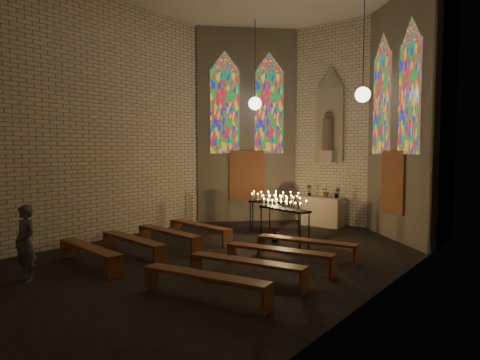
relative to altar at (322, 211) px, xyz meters
The scene contains 18 objects.
floor 5.47m from the altar, 90.00° to the right, with size 12.00×12.00×0.00m, color black.
room 3.83m from the altar, 90.00° to the right, with size 8.22×12.43×7.00m.
altar is the anchor object (origin of this frame).
flower_vase_left 0.89m from the altar, behind, with size 0.21×0.14×0.40m, color #4C723F.
flower_vase_center 0.71m from the altar, 42.28° to the left, with size 0.35×0.31×0.39m, color #4C723F.
flower_vase_right 0.87m from the altar, ahead, with size 0.20×0.16×0.36m, color #4C723F.
aisle_flower_pot 3.15m from the altar, 88.47° to the right, with size 0.23×0.23×0.42m, color #4C723F.
votive_stand_left 2.07m from the altar, 111.89° to the right, with size 1.70×0.97×1.22m.
votive_stand_right 3.38m from the altar, 81.56° to the right, with size 1.76×0.89×1.26m.
pew_left_0 4.66m from the altar, 111.98° to the right, with size 2.48×0.70×0.47m.
pew_right_0 4.66m from the altar, 68.02° to the right, with size 2.48×0.70×0.47m.
pew_left_1 5.79m from the altar, 107.52° to the right, with size 2.48×0.70×0.47m.
pew_right_1 5.79m from the altar, 72.48° to the right, with size 2.48×0.70×0.47m.
pew_left_2 6.94m from the altar, 104.54° to the right, with size 2.48×0.70×0.47m.
pew_right_2 6.94m from the altar, 75.46° to the right, with size 2.48×0.70×0.47m.
pew_left_3 8.11m from the altar, 102.41° to the right, with size 2.48×0.70×0.47m.
pew_right_3 8.11m from the altar, 77.59° to the right, with size 2.48×0.70×0.47m.
visitor 9.47m from the altar, 101.02° to the right, with size 0.56×0.37×1.54m, color #484751.
Camera 1 is at (6.66, -7.86, 2.61)m, focal length 32.00 mm.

